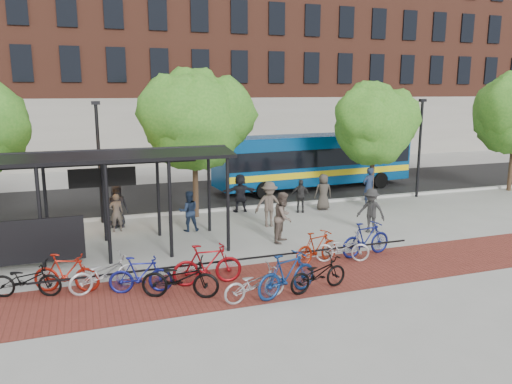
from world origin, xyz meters
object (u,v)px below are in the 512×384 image
object	(u,v)px
pedestrian_5	(240,193)
pedestrian_7	(369,187)
bike_10	(342,248)
pedestrian_2	(189,211)
bike_5	(207,264)
bus	(314,158)
bike_11	(366,239)
tree_b	(196,116)
bike_9	(317,247)
pedestrian_8	(283,217)
bike_4	(180,278)
pedestrian_0	(117,206)
tree_c	(375,121)
pedestrian_4	(300,196)
bike_3	(141,275)
pedestrian_6	(323,192)
pedestrian_3	(269,204)
bus_shelter	(68,168)
bike_6	(255,284)
bike_7	(287,274)
pedestrian_1	(116,213)
lamp_post_left	(99,159)
bike_2	(104,273)
lamp_post_right	(420,145)
bike_8	(318,274)
pedestrian_9	(371,211)
bike_1	(66,273)

from	to	relation	value
pedestrian_5	pedestrian_7	xyz separation A→B (m)	(6.21, -1.02, 0.07)
bike_10	pedestrian_2	xyz separation A→B (m)	(-4.01, 5.30, 0.34)
bike_5	pedestrian_7	distance (m)	12.13
bus	bike_11	distance (m)	11.77
tree_b	bike_9	xyz separation A→B (m)	(2.26, -7.43, -3.91)
bus	pedestrian_8	xyz separation A→B (m)	(-5.50, -8.75, -0.83)
bike_4	pedestrian_0	world-z (taller)	pedestrian_0
tree_b	pedestrian_0	xyz separation A→B (m)	(-3.55, -0.69, -3.56)
tree_c	bike_10	world-z (taller)	tree_c
pedestrian_4	bike_10	bearing A→B (deg)	-80.61
bike_3	pedestrian_0	size ratio (longest dim) A/B	0.98
pedestrian_8	pedestrian_6	bearing A→B (deg)	0.09
pedestrian_3	tree_c	bearing A→B (deg)	30.21
bus_shelter	pedestrian_3	world-z (taller)	bus_shelter
bike_6	pedestrian_2	size ratio (longest dim) A/B	1.10
bus	bike_6	xyz separation A→B (m)	(-8.24, -13.42, -1.31)
bike_7	pedestrian_7	bearing A→B (deg)	-60.90
bike_5	pedestrian_5	bearing A→B (deg)	-20.26
tree_c	pedestrian_1	world-z (taller)	tree_c
lamp_post_left	pedestrian_1	bearing A→B (deg)	-73.59
bike_2	bike_4	xyz separation A→B (m)	(1.93, -1.19, 0.04)
bike_4	pedestrian_5	xyz separation A→B (m)	(4.51, 8.85, 0.33)
lamp_post_right	pedestrian_7	distance (m)	4.21
bus_shelter	bike_5	xyz separation A→B (m)	(3.69, -4.17, -2.39)
bike_8	pedestrian_9	xyz separation A→B (m)	(4.58, 4.61, 0.39)
pedestrian_3	pedestrian_6	world-z (taller)	pedestrian_3
pedestrian_8	pedestrian_3	bearing A→B (deg)	35.21
tree_b	bike_10	bearing A→B (deg)	-67.45
bike_6	pedestrian_4	distance (m)	10.17
bike_8	pedestrian_6	distance (m)	9.86
bike_6	bike_9	world-z (taller)	bike_9
lamp_post_left	pedestrian_8	bearing A→B (deg)	-39.30
bike_1	pedestrian_7	bearing A→B (deg)	-44.54
pedestrian_0	pedestrian_2	distance (m)	3.09
bike_1	pedestrian_5	distance (m)	10.50
pedestrian_3	bike_6	bearing A→B (deg)	-105.71
lamp_post_right	bike_8	world-z (taller)	lamp_post_right
bus_shelter	pedestrian_6	world-z (taller)	bus_shelter
tree_c	pedestrian_2	world-z (taller)	tree_c
lamp_post_left	pedestrian_9	bearing A→B (deg)	-27.07
bike_5	tree_b	bearing A→B (deg)	-7.47
tree_b	bike_3	bearing A→B (deg)	-113.27
bike_2	pedestrian_3	xyz separation A→B (m)	(6.79, 4.80, 0.42)
bike_9	lamp_post_left	bearing A→B (deg)	22.47
lamp_post_right	pedestrian_1	bearing A→B (deg)	-174.05
tree_c	pedestrian_3	world-z (taller)	tree_c
bike_3	bike_5	world-z (taller)	bike_5
tree_b	pedestrian_2	world-z (taller)	tree_b
bike_9	pedestrian_9	bearing A→B (deg)	-71.75
bike_3	pedestrian_2	world-z (taller)	pedestrian_2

